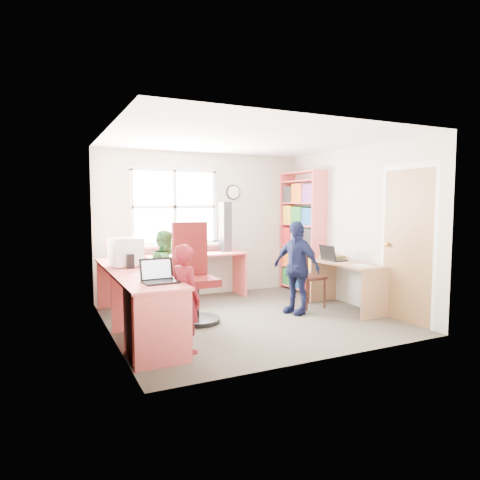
{
  "coord_description": "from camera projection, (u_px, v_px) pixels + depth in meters",
  "views": [
    {
      "loc": [
        -2.55,
        -5.1,
        1.57
      ],
      "look_at": [
        0.0,
        0.25,
        1.05
      ],
      "focal_mm": 32.0,
      "sensor_mm": 36.0,
      "label": 1
    }
  ],
  "objects": [
    {
      "name": "room",
      "position": [
        246.0,
        229.0,
        5.8
      ],
      "size": [
        3.64,
        3.44,
        2.44
      ],
      "color": "#413B33",
      "rests_on": "ground"
    },
    {
      "name": "l_desk",
      "position": [
        158.0,
        299.0,
        4.96
      ],
      "size": [
        2.38,
        2.95,
        0.75
      ],
      "color": "#FF6865",
      "rests_on": "ground"
    },
    {
      "name": "right_desk",
      "position": [
        348.0,
        275.0,
        6.29
      ],
      "size": [
        0.56,
        1.2,
        0.69
      ],
      "rotation": [
        0.0,
        0.0,
        0.01
      ],
      "color": "tan",
      "rests_on": "ground"
    },
    {
      "name": "bookshelf",
      "position": [
        302.0,
        235.0,
        7.5
      ],
      "size": [
        0.3,
        1.02,
        2.1
      ],
      "color": "#FF6865",
      "rests_on": "ground"
    },
    {
      "name": "swivel_chair",
      "position": [
        194.0,
        279.0,
        5.65
      ],
      "size": [
        0.62,
        0.62,
        1.3
      ],
      "rotation": [
        0.0,
        0.0,
        0.03
      ],
      "color": "black",
      "rests_on": "ground"
    },
    {
      "name": "wooden_chair",
      "position": [
        304.0,
        274.0,
        6.35
      ],
      "size": [
        0.46,
        0.46,
        0.95
      ],
      "rotation": [
        0.0,
        0.0,
        0.13
      ],
      "color": "#3B1A13",
      "rests_on": "ground"
    },
    {
      "name": "crt_monitor",
      "position": [
        126.0,
        252.0,
        5.47
      ],
      "size": [
        0.42,
        0.39,
        0.37
      ],
      "rotation": [
        0.0,
        0.0,
        0.15
      ],
      "color": "silver",
      "rests_on": "l_desk"
    },
    {
      "name": "laptop_left",
      "position": [
        159.0,
        277.0,
        4.41
      ],
      "size": [
        0.37,
        0.31,
        0.24
      ],
      "rotation": [
        0.0,
        0.0,
        0.06
      ],
      "color": "black",
      "rests_on": "l_desk"
    },
    {
      "name": "laptop_right",
      "position": [
        332.0,
        257.0,
        6.48
      ],
      "size": [
        0.3,
        0.36,
        0.24
      ],
      "rotation": [
        0.0,
        0.0,
        1.61
      ],
      "color": "black",
      "rests_on": "right_desk"
    },
    {
      "name": "speaker_a",
      "position": [
        130.0,
        261.0,
        5.33
      ],
      "size": [
        0.1,
        0.1,
        0.18
      ],
      "rotation": [
        0.0,
        0.0,
        -0.09
      ],
      "color": "black",
      "rests_on": "l_desk"
    },
    {
      "name": "speaker_b",
      "position": [
        127.0,
        256.0,
        5.79
      ],
      "size": [
        0.1,
        0.1,
        0.18
      ],
      "rotation": [
        0.0,
        0.0,
        0.13
      ],
      "color": "black",
      "rests_on": "l_desk"
    },
    {
      "name": "cd_tower",
      "position": [
        225.0,
        227.0,
        7.15
      ],
      "size": [
        0.2,
        0.18,
        0.83
      ],
      "rotation": [
        0.0,
        0.0,
        0.23
      ],
      "color": "black",
      "rests_on": "l_desk"
    },
    {
      "name": "game_box",
      "position": [
        332.0,
        257.0,
        6.67
      ],
      "size": [
        0.32,
        0.32,
        0.06
      ],
      "rotation": [
        0.0,
        0.0,
        0.06
      ],
      "color": "red",
      "rests_on": "right_desk"
    },
    {
      "name": "paper_a",
      "position": [
        145.0,
        275.0,
        4.82
      ],
      "size": [
        0.3,
        0.35,
        0.0
      ],
      "rotation": [
        0.0,
        0.0,
        0.37
      ],
      "color": "white",
      "rests_on": "l_desk"
    },
    {
      "name": "paper_b",
      "position": [
        362.0,
        265.0,
        5.97
      ],
      "size": [
        0.3,
        0.35,
        0.0
      ],
      "rotation": [
        0.0,
        0.0,
        -0.32
      ],
      "color": "white",
      "rests_on": "right_desk"
    },
    {
      "name": "potted_plant",
      "position": [
        171.0,
        245.0,
        6.79
      ],
      "size": [
        0.19,
        0.17,
        0.28
      ],
      "primitive_type": "imported",
      "rotation": [
        0.0,
        0.0,
        0.31
      ],
      "color": "#2F7730",
      "rests_on": "l_desk"
    },
    {
      "name": "person_red",
      "position": [
        186.0,
        298.0,
        4.47
      ],
      "size": [
        0.39,
        0.48,
        1.14
      ],
      "primitive_type": "imported",
      "rotation": [
        0.0,
        0.0,
        1.87
      ],
      "color": "maroon",
      "rests_on": "ground"
    },
    {
      "name": "person_green",
      "position": [
        166.0,
        271.0,
        6.13
      ],
      "size": [
        0.63,
        0.7,
        1.18
      ],
      "primitive_type": "imported",
      "rotation": [
        0.0,
        0.0,
        1.2
      ],
      "color": "#2E6B2B",
      "rests_on": "ground"
    },
    {
      "name": "person_navy",
      "position": [
        296.0,
        267.0,
        6.05
      ],
      "size": [
        0.56,
        0.83,
        1.31
      ],
      "primitive_type": "imported",
      "rotation": [
        0.0,
        0.0,
        -1.22
      ],
      "color": "#12183A",
      "rests_on": "ground"
    }
  ]
}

